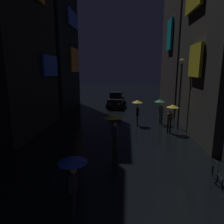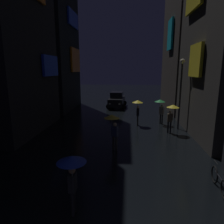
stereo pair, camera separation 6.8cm
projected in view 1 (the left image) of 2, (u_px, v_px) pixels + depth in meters
The scene contains 9 objects.
building_left_far at pixel (52, 17), 21.98m from camera, with size 4.25×7.60×20.52m.
pedestrian_foreground_right_blue at pixel (73, 169), 6.07m from camera, with size 0.90×0.90×2.12m.
pedestrian_midstreet_centre_yellow at pixel (113, 122), 11.39m from camera, with size 0.90×0.90×2.12m.
pedestrian_midstreet_left_yellow at pixel (172, 111), 14.59m from camera, with size 0.90×0.90×2.12m.
pedestrian_far_right_green at pixel (160, 105), 17.06m from camera, with size 0.90×0.90×2.12m.
pedestrian_near_crossing_yellow at pixel (137, 106), 16.64m from camera, with size 0.90×0.90×2.12m.
bicycle_parked_at_storefront at pixel (220, 181), 7.78m from camera, with size 0.23×1.82×0.96m.
car_distant at pixel (116, 100), 24.75m from camera, with size 2.44×4.24×1.92m.
streetlamp_right_far at pixel (180, 86), 15.22m from camera, with size 0.36×0.36×5.41m.
Camera 1 is at (0.92, -1.32, 4.65)m, focal length 32.00 mm.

